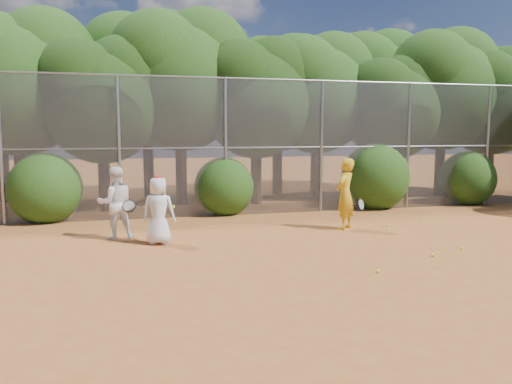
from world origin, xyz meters
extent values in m
plane|color=#9E5623|center=(0.00, 0.00, 0.00)|extent=(80.00, 80.00, 0.00)
cylinder|color=gray|center=(-7.00, 6.00, 2.00)|extent=(0.09, 0.09, 4.00)
cylinder|color=gray|center=(-4.00, 6.00, 2.00)|extent=(0.09, 0.09, 4.00)
cylinder|color=gray|center=(-1.00, 6.00, 2.00)|extent=(0.09, 0.09, 4.00)
cylinder|color=gray|center=(2.00, 6.00, 2.00)|extent=(0.09, 0.09, 4.00)
cylinder|color=gray|center=(5.00, 6.00, 2.00)|extent=(0.09, 0.09, 4.00)
cylinder|color=gray|center=(8.00, 6.00, 2.00)|extent=(0.09, 0.09, 4.00)
cylinder|color=gray|center=(0.00, 6.00, 4.00)|extent=(20.00, 0.05, 0.05)
cylinder|color=gray|center=(0.00, 6.00, 2.00)|extent=(20.00, 0.04, 0.04)
cube|color=slate|center=(0.00, 6.00, 2.00)|extent=(20.00, 0.02, 4.00)
cylinder|color=black|center=(-7.00, 8.50, 1.26)|extent=(0.38, 0.38, 2.52)
sphere|color=#1C3F0F|center=(-7.00, 8.50, 3.73)|extent=(4.03, 4.03, 4.03)
sphere|color=#1C3F0F|center=(-6.19, 8.90, 4.74)|extent=(3.23, 3.23, 3.23)
cylinder|color=black|center=(-4.50, 7.80, 1.08)|extent=(0.36, 0.36, 2.17)
sphere|color=black|center=(-4.50, 7.80, 3.21)|extent=(3.47, 3.47, 3.47)
sphere|color=black|center=(-3.81, 8.15, 4.08)|extent=(2.78, 2.78, 2.78)
sphere|color=black|center=(-5.11, 7.54, 3.91)|extent=(2.60, 2.60, 2.60)
cylinder|color=black|center=(-2.00, 8.80, 1.33)|extent=(0.39, 0.39, 2.66)
sphere|color=#1C3F0F|center=(-2.00, 8.80, 3.94)|extent=(4.26, 4.26, 4.26)
sphere|color=#1C3F0F|center=(-1.15, 9.23, 5.00)|extent=(3.40, 3.40, 3.40)
sphere|color=#1C3F0F|center=(-2.74, 8.48, 4.79)|extent=(3.19, 3.19, 3.19)
cylinder|color=black|center=(0.50, 8.20, 1.14)|extent=(0.37, 0.37, 2.27)
sphere|color=black|center=(0.50, 8.20, 3.37)|extent=(3.64, 3.64, 3.64)
sphere|color=black|center=(1.23, 8.56, 4.28)|extent=(2.91, 2.91, 2.91)
sphere|color=black|center=(-0.14, 7.93, 4.10)|extent=(2.73, 2.73, 2.73)
cylinder|color=black|center=(3.00, 9.00, 1.22)|extent=(0.38, 0.38, 2.45)
sphere|color=#1C3F0F|center=(3.00, 9.00, 3.63)|extent=(3.92, 3.92, 3.92)
sphere|color=#1C3F0F|center=(3.78, 9.39, 4.61)|extent=(3.14, 3.14, 3.14)
sphere|color=#1C3F0F|center=(2.31, 8.71, 4.41)|extent=(2.94, 2.94, 2.94)
cylinder|color=black|center=(5.50, 8.00, 1.05)|extent=(0.36, 0.36, 2.10)
sphere|color=black|center=(5.50, 8.00, 3.11)|extent=(3.36, 3.36, 3.36)
sphere|color=black|center=(6.17, 8.34, 3.95)|extent=(2.69, 2.69, 2.69)
sphere|color=black|center=(4.91, 7.75, 3.78)|extent=(2.52, 2.52, 2.52)
cylinder|color=black|center=(8.00, 8.60, 1.29)|extent=(0.39, 0.39, 2.59)
sphere|color=#1C3F0F|center=(8.00, 8.60, 3.83)|extent=(4.14, 4.14, 4.14)
sphere|color=#1C3F0F|center=(8.83, 9.01, 4.87)|extent=(3.32, 3.32, 3.32)
sphere|color=#1C3F0F|center=(7.27, 8.29, 4.66)|extent=(3.11, 3.11, 3.11)
cylinder|color=black|center=(10.00, 8.30, 1.15)|extent=(0.37, 0.37, 2.31)
sphere|color=black|center=(10.00, 8.30, 3.42)|extent=(3.70, 3.70, 3.70)
sphere|color=black|center=(10.74, 8.67, 4.34)|extent=(2.96, 2.96, 2.96)
sphere|color=black|center=(9.35, 8.02, 4.16)|extent=(2.77, 2.77, 2.77)
cylinder|color=black|center=(-8.00, 10.80, 1.31)|extent=(0.39, 0.39, 2.62)
sphere|color=#1C3F0F|center=(-7.16, 11.22, 4.94)|extent=(3.36, 3.36, 3.36)
cylinder|color=black|center=(-3.00, 11.00, 1.40)|extent=(0.40, 0.40, 2.80)
sphere|color=#1C3F0F|center=(-3.00, 11.00, 4.14)|extent=(4.48, 4.48, 4.48)
sphere|color=#1C3F0F|center=(-2.10, 11.45, 5.26)|extent=(3.58, 3.58, 3.58)
sphere|color=#1C3F0F|center=(-3.78, 10.66, 5.04)|extent=(3.36, 3.36, 3.36)
cylinder|color=black|center=(2.00, 10.60, 1.26)|extent=(0.38, 0.38, 2.52)
sphere|color=#1C3F0F|center=(2.00, 10.60, 3.73)|extent=(4.03, 4.03, 4.03)
sphere|color=#1C3F0F|center=(2.81, 11.00, 4.74)|extent=(3.23, 3.23, 3.23)
sphere|color=#1C3F0F|center=(1.29, 10.30, 4.54)|extent=(3.02, 3.02, 3.02)
cylinder|color=black|center=(6.50, 11.20, 1.36)|extent=(0.40, 0.40, 2.73)
sphere|color=#1C3F0F|center=(6.50, 11.20, 4.04)|extent=(4.37, 4.37, 4.37)
sphere|color=#1C3F0F|center=(7.37, 11.64, 5.13)|extent=(3.49, 3.49, 3.49)
sphere|color=#1C3F0F|center=(5.74, 10.87, 4.91)|extent=(3.28, 3.28, 3.28)
sphere|color=#1C3F0F|center=(-6.00, 6.30, 1.00)|extent=(2.00, 2.00, 2.00)
sphere|color=#1C3F0F|center=(-1.00, 6.30, 0.90)|extent=(1.80, 1.80, 1.80)
sphere|color=#1C3F0F|center=(4.00, 6.30, 1.10)|extent=(2.20, 2.20, 2.20)
sphere|color=#1C3F0F|center=(7.50, 6.30, 0.95)|extent=(1.90, 1.90, 1.90)
imported|color=gold|center=(1.50, 3.15, 0.90)|extent=(0.78, 0.76, 1.80)
torus|color=black|center=(1.85, 2.95, 0.65)|extent=(0.30, 0.26, 0.30)
cylinder|color=black|center=(1.72, 3.12, 0.60)|extent=(0.19, 0.24, 0.10)
imported|color=white|center=(-3.17, 2.60, 0.75)|extent=(0.85, 0.71, 1.50)
ellipsoid|color=#B01A19|center=(-3.17, 2.60, 1.46)|extent=(0.22, 0.22, 0.13)
sphere|color=#CBE92A|center=(-2.87, 2.40, 0.85)|extent=(0.07, 0.07, 0.07)
imported|color=white|center=(-4.10, 3.43, 0.83)|extent=(0.89, 0.74, 1.67)
torus|color=black|center=(-3.80, 3.13, 0.80)|extent=(0.34, 0.24, 0.28)
cylinder|color=black|center=(-3.75, 3.32, 0.69)|extent=(0.09, 0.26, 0.17)
sphere|color=#CBE92A|center=(1.98, 0.08, 0.03)|extent=(0.07, 0.07, 0.07)
sphere|color=#CBE92A|center=(3.76, 3.23, 0.03)|extent=(0.07, 0.07, 0.07)
sphere|color=#CBE92A|center=(2.91, 0.43, 0.03)|extent=(0.07, 0.07, 0.07)
sphere|color=#CBE92A|center=(0.36, -0.69, 0.03)|extent=(0.07, 0.07, 0.07)
sphere|color=#CBE92A|center=(2.73, 3.20, 0.03)|extent=(0.07, 0.07, 0.07)
camera|label=1|loc=(-3.85, -8.35, 2.44)|focal=35.00mm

